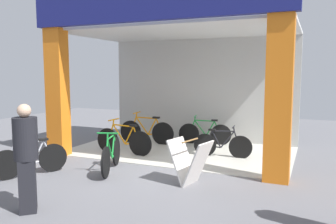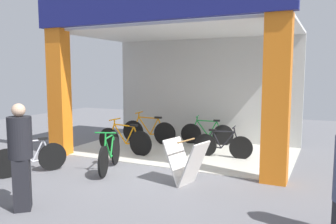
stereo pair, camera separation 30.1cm
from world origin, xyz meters
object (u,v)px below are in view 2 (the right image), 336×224
(bicycle_inside_1, at_px, (149,131))
(bicycle_parked_0, at_px, (110,154))
(sandwich_board_sign, at_px, (186,162))
(bicycle_parked_1, at_px, (30,158))
(bicycle_inside_3, at_px, (207,133))
(bicycle_inside_0, at_px, (223,145))
(bicycle_inside_2, at_px, (125,140))
(pedestrian_3, at_px, (21,155))

(bicycle_inside_1, bearing_deg, bicycle_parked_0, -78.22)
(bicycle_parked_0, distance_m, sandwich_board_sign, 1.86)
(bicycle_parked_1, height_order, sandwich_board_sign, sandwich_board_sign)
(bicycle_inside_1, height_order, bicycle_parked_0, bicycle_inside_1)
(bicycle_inside_3, height_order, bicycle_parked_1, bicycle_inside_3)
(bicycle_inside_1, relative_size, bicycle_inside_3, 1.12)
(bicycle_inside_0, relative_size, bicycle_inside_3, 0.95)
(bicycle_parked_0, height_order, bicycle_parked_1, bicycle_parked_0)
(bicycle_inside_1, distance_m, sandwich_board_sign, 3.86)
(bicycle_inside_0, xyz_separation_m, sandwich_board_sign, (-0.04, -2.28, 0.11))
(bicycle_inside_0, distance_m, bicycle_inside_2, 2.52)
(sandwich_board_sign, distance_m, pedestrian_3, 2.87)
(bicycle_inside_2, relative_size, bicycle_parked_0, 1.07)
(bicycle_inside_3, xyz_separation_m, bicycle_parked_0, (-1.03, -3.42, 0.02))
(bicycle_inside_3, height_order, sandwich_board_sign, sandwich_board_sign)
(bicycle_parked_0, xyz_separation_m, pedestrian_3, (0.01, -2.33, 0.50))
(pedestrian_3, bearing_deg, bicycle_inside_3, 79.95)
(bicycle_inside_0, bearing_deg, bicycle_inside_1, 163.92)
(bicycle_inside_0, bearing_deg, bicycle_inside_2, -163.95)
(bicycle_inside_2, bearing_deg, bicycle_parked_0, -69.28)
(bicycle_inside_0, xyz_separation_m, bicycle_parked_1, (-3.22, -3.05, 0.02))
(bicycle_inside_3, xyz_separation_m, pedestrian_3, (-1.02, -5.75, 0.52))
(bicycle_inside_3, bearing_deg, sandwich_board_sign, -77.08)
(pedestrian_3, bearing_deg, bicycle_parked_0, 90.15)
(bicycle_inside_0, height_order, bicycle_inside_3, bicycle_inside_3)
(bicycle_inside_2, relative_size, sandwich_board_sign, 1.90)
(bicycle_inside_3, xyz_separation_m, bicycle_parked_1, (-2.36, -4.36, -0.00))
(bicycle_inside_1, distance_m, bicycle_inside_2, 1.41)
(bicycle_parked_1, distance_m, sandwich_board_sign, 3.28)
(bicycle_inside_1, distance_m, bicycle_inside_3, 1.72)
(sandwich_board_sign, relative_size, pedestrian_3, 0.52)
(bicycle_parked_1, relative_size, sandwich_board_sign, 1.58)
(bicycle_inside_0, distance_m, bicycle_inside_1, 2.58)
(bicycle_parked_1, distance_m, pedestrian_3, 2.00)
(bicycle_inside_2, xyz_separation_m, sandwich_board_sign, (2.38, -1.58, 0.07))
(bicycle_parked_1, xyz_separation_m, sandwich_board_sign, (3.19, 0.77, 0.09))
(bicycle_inside_2, bearing_deg, bicycle_parked_1, -108.81)
(bicycle_inside_1, height_order, bicycle_inside_2, bicycle_inside_1)
(bicycle_inside_1, bearing_deg, bicycle_inside_3, 20.36)
(bicycle_inside_3, bearing_deg, bicycle_inside_0, -56.75)
(bicycle_inside_3, relative_size, bicycle_parked_1, 1.11)
(bicycle_inside_2, bearing_deg, bicycle_inside_3, 52.18)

